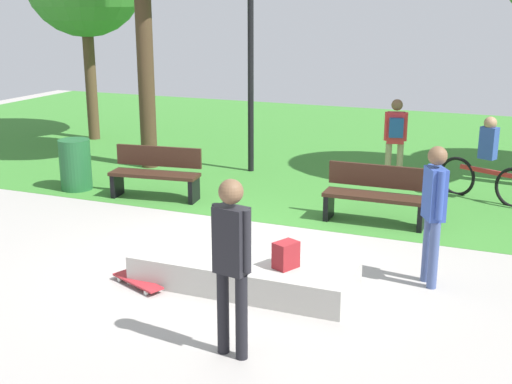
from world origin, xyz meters
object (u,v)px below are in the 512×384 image
skater_performing_trick (232,254)px  backpack_on_ledge (286,255)px  park_bench_by_oak (376,193)px  lamp_post (251,52)px  trash_bin (75,165)px  skater_watching (434,205)px  cyclist_on_bicycle (486,165)px  pedestrian_with_backpack (396,134)px  park_bench_center_lawn (156,172)px  skateboard_by_ledge (138,281)px  concrete_ledge (243,273)px

skater_performing_trick → backpack_on_ledge: bearing=89.6°
skater_performing_trick → park_bench_by_oak: (0.38, 4.66, -0.59)m
lamp_post → trash_bin: bearing=-134.2°
lamp_post → trash_bin: 4.04m
skater_performing_trick → skater_watching: 2.94m
park_bench_by_oak → cyclist_on_bicycle: size_ratio=0.96×
skater_watching → cyclist_on_bicycle: (0.35, 4.12, -0.40)m
skater_watching → pedestrian_with_backpack: size_ratio=1.07×
lamp_post → cyclist_on_bicycle: size_ratio=2.36×
park_bench_by_oak → cyclist_on_bicycle: (1.50, 1.98, 0.15)m
backpack_on_ledge → park_bench_center_lawn: bearing=-105.4°
skateboard_by_ledge → lamp_post: size_ratio=0.21×
skater_watching → trash_bin: size_ratio=1.85×
skateboard_by_ledge → concrete_ledge: bearing=22.2°
concrete_ledge → pedestrian_with_backpack: 5.68m
skater_watching → park_bench_by_oak: skater_watching is taller
park_bench_center_lawn → pedestrian_with_backpack: bearing=34.9°
trash_bin → cyclist_on_bicycle: size_ratio=0.56×
concrete_ledge → skater_performing_trick: (0.56, -1.57, 0.89)m
backpack_on_ledge → cyclist_on_bicycle: bearing=-174.8°
skater_watching → park_bench_by_oak: (-1.16, 2.14, -0.55)m
trash_bin → backpack_on_ledge: bearing=-29.7°
cyclist_on_bicycle → trash_bin: bearing=-163.3°
skater_performing_trick → skateboard_by_ledge: (-1.77, 1.08, -1.00)m
park_bench_center_lawn → cyclist_on_bicycle: size_ratio=0.98×
backpack_on_ledge → skater_watching: skater_watching is taller
lamp_post → cyclist_on_bicycle: bearing=-5.1°
park_bench_center_lawn → trash_bin: (-1.68, -0.06, -0.01)m
park_bench_center_lawn → cyclist_on_bicycle: cyclist_on_bicycle is taller
pedestrian_with_backpack → lamp_post: bearing=-177.9°
backpack_on_ledge → park_bench_center_lawn: size_ratio=0.19×
concrete_ledge → backpack_on_ledge: backpack_on_ledge is taller
lamp_post → backpack_on_ledge: bearing=-63.5°
lamp_post → pedestrian_with_backpack: size_ratio=2.43×
lamp_post → trash_bin: lamp_post is taller
park_bench_by_oak → cyclist_on_bicycle: 2.49m
backpack_on_ledge → skateboard_by_ledge: 1.89m
backpack_on_ledge → skater_performing_trick: size_ratio=0.18×
concrete_ledge → skater_watching: size_ratio=1.56×
lamp_post → cyclist_on_bicycle: 4.98m
park_bench_by_oak → lamp_post: 4.39m
backpack_on_ledge → cyclist_on_bicycle: size_ratio=0.19×
skater_performing_trick → cyclist_on_bicycle: skater_performing_trick is taller
park_bench_center_lawn → lamp_post: 3.24m
lamp_post → pedestrian_with_backpack: 3.27m
park_bench_center_lawn → skateboard_by_ledge: bearing=-63.1°
skater_watching → park_bench_center_lawn: skater_watching is taller
concrete_ledge → lamp_post: (-2.19, 5.47, 2.24)m
backpack_on_ledge → skateboard_by_ledge: (-1.78, -0.43, -0.46)m
park_bench_by_oak → park_bench_center_lawn: same height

